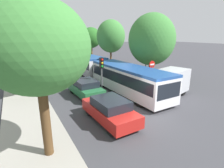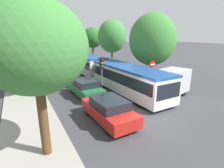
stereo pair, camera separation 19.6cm
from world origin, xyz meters
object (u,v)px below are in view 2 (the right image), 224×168
object	(u,v)px
city_bus_rear	(40,52)
tree_right_far	(92,38)
queued_car_red	(109,110)
queued_car_graphite	(50,63)
tree_right_near	(152,41)
tree_right_mid	(112,36)
no_entry_sign	(152,71)
queued_car_silver	(59,69)
queued_car_black	(70,77)
articulated_bus	(109,71)
direction_sign_post	(147,60)
tree_left_near	(37,50)
white_van	(167,83)
tree_left_mid	(22,41)
traffic_light	(102,68)

from	to	relation	value
city_bus_rear	tree_right_far	distance (m)	14.48
queued_car_red	queued_car_graphite	size ratio (longest dim) A/B	1.09
tree_right_near	tree_right_far	world-z (taller)	tree_right_near
tree_right_mid	no_entry_sign	bearing A→B (deg)	-98.56
queued_car_red	queued_car_silver	bearing A→B (deg)	-3.32
queued_car_black	tree_right_mid	xyz separation A→B (m)	(8.10, 5.09, 4.27)
city_bus_rear	queued_car_black	distance (m)	24.53
tree_right_far	tree_right_mid	bearing A→B (deg)	-90.91
articulated_bus	no_entry_sign	xyz separation A→B (m)	(2.85, -3.69, 0.42)
articulated_bus	tree_right_near	world-z (taller)	tree_right_near
queued_car_silver	direction_sign_post	bearing A→B (deg)	-142.87
city_bus_rear	tree_left_near	bearing A→B (deg)	168.83
queued_car_black	direction_sign_post	size ratio (longest dim) A/B	1.11
queued_car_silver	tree_right_far	xyz separation A→B (m)	(8.34, 7.88, 3.81)
white_van	direction_sign_post	bearing A→B (deg)	-121.14
tree_left_mid	tree_left_near	bearing A→B (deg)	-88.95
queued_car_black	white_van	xyz separation A→B (m)	(6.06, -8.54, 0.55)
white_van	tree_right_far	distance (m)	22.06
city_bus_rear	tree_left_near	size ratio (longest dim) A/B	1.67
queued_car_red	tree_left_mid	world-z (taller)	tree_left_mid
queued_car_red	tree_right_near	size ratio (longest dim) A/B	0.60
articulated_bus	tree_left_mid	distance (m)	8.66
city_bus_rear	direction_sign_post	world-z (taller)	direction_sign_post
city_bus_rear	tree_left_mid	world-z (taller)	tree_left_mid
queued_car_black	no_entry_sign	size ratio (longest dim) A/B	1.42
direction_sign_post	tree_left_mid	bearing A→B (deg)	-14.19
tree_right_mid	queued_car_red	bearing A→B (deg)	-119.32
queued_car_graphite	tree_right_mid	size ratio (longest dim) A/B	0.55
tree_right_near	queued_car_red	bearing A→B (deg)	-145.01
white_van	tree_right_mid	size ratio (longest dim) A/B	0.72
city_bus_rear	white_van	bearing A→B (deg)	-173.98
queued_car_black	tree_right_far	bearing A→B (deg)	-34.16
white_van	traffic_light	bearing A→B (deg)	-45.41
queued_car_graphite	tree_right_near	bearing A→B (deg)	-153.80
queued_car_silver	city_bus_rear	bearing A→B (deg)	-1.92
tree_left_near	white_van	bearing A→B (deg)	15.99
articulated_bus	tree_left_mid	size ratio (longest dim) A/B	2.14
articulated_bus	white_van	bearing A→B (deg)	20.73
city_bus_rear	tree_right_near	distance (m)	30.11
direction_sign_post	tree_right_far	world-z (taller)	tree_right_far
queued_car_silver	tree_left_near	xyz separation A→B (m)	(-4.18, -16.80, 3.98)
queued_car_graphite	tree_right_far	bearing A→B (deg)	-76.78
city_bus_rear	queued_car_graphite	bearing A→B (deg)	174.59
traffic_light	tree_right_near	bearing A→B (deg)	102.88
queued_car_black	white_van	distance (m)	10.49
queued_car_red	no_entry_sign	distance (m)	7.97
tree_right_near	tree_right_far	distance (m)	17.50
queued_car_red	tree_left_mid	distance (m)	9.57
white_van	no_entry_sign	world-z (taller)	no_entry_sign
direction_sign_post	tree_left_mid	distance (m)	12.23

